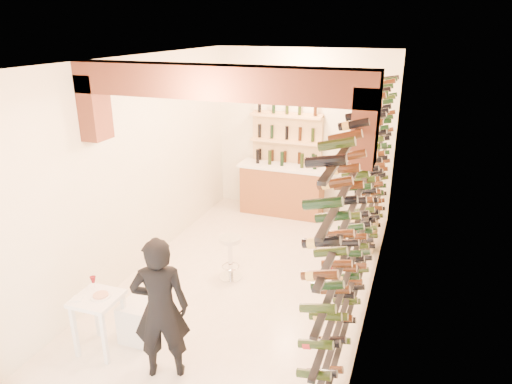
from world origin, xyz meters
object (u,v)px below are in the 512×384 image
at_px(wine_rack, 361,196).
at_px(person, 160,309).
at_px(tasting_table, 98,306).
at_px(chrome_barstool, 230,255).
at_px(back_counter, 282,188).
at_px(crate_lower, 359,242).
at_px(white_stool, 139,321).

relative_size(wine_rack, person, 3.49).
height_order(tasting_table, chrome_barstool, tasting_table).
bearing_deg(tasting_table, person, -6.91).
distance_m(wine_rack, back_counter, 3.38).
distance_m(chrome_barstool, crate_lower, 2.34).
bearing_deg(back_counter, person, -88.60).
height_order(back_counter, crate_lower, back_counter).
relative_size(wine_rack, tasting_table, 6.60).
distance_m(tasting_table, white_stool, 0.56).
relative_size(white_stool, crate_lower, 1.09).
bearing_deg(wine_rack, person, -129.00).
distance_m(white_stool, chrome_barstool, 1.76).
distance_m(wine_rack, white_stool, 3.16).
xyz_separation_m(tasting_table, crate_lower, (2.47, 3.60, -0.45)).
height_order(wine_rack, crate_lower, wine_rack).
relative_size(wine_rack, chrome_barstool, 8.47).
bearing_deg(chrome_barstool, person, -87.23).
bearing_deg(crate_lower, wine_rack, -85.21).
bearing_deg(wine_rack, crate_lower, 94.79).
xyz_separation_m(back_counter, crate_lower, (1.70, -1.09, -0.40)).
relative_size(back_counter, chrome_barstool, 2.53).
xyz_separation_m(person, crate_lower, (1.58, 3.68, -0.68)).
distance_m(person, chrome_barstool, 2.13).
bearing_deg(wine_rack, back_counter, 124.66).
bearing_deg(person, white_stool, -58.22).
distance_m(white_stool, crate_lower, 3.93).
bearing_deg(crate_lower, back_counter, 147.43).
relative_size(wine_rack, crate_lower, 12.91).
height_order(tasting_table, person, person).
bearing_deg(white_stool, person, -34.35).
bearing_deg(white_stool, chrome_barstool, 73.84).
relative_size(tasting_table, person, 0.53).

